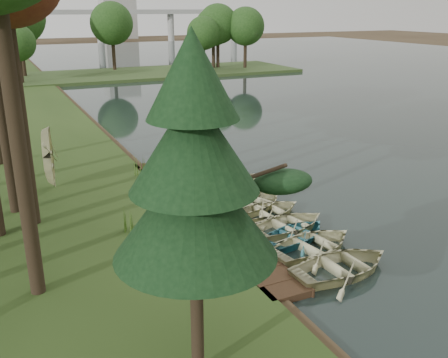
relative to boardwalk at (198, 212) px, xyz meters
name	(u,v)px	position (x,y,z in m)	size (l,w,h in m)	color
ground	(230,210)	(1.60, 0.00, -0.15)	(300.00, 300.00, 0.00)	#3D2F1D
water	(401,98)	(31.60, 20.00, -0.12)	(130.00, 200.00, 0.05)	#1C2825
boardwalk	(198,212)	(0.00, 0.00, 0.00)	(1.60, 16.00, 0.30)	#342214
peninsula	(124,75)	(9.60, 50.00, 0.08)	(50.00, 14.00, 0.45)	#324820
far_trees	(96,29)	(6.27, 50.00, 6.28)	(45.60, 5.60, 8.80)	black
bridge	(69,16)	(13.91, 120.00, 6.93)	(95.90, 4.00, 8.60)	#A5A5A0
building_a	(117,8)	(31.60, 140.00, 8.85)	(10.00, 8.00, 18.00)	#A5A5A0
rowboat_0	(343,263)	(2.56, -7.20, 0.32)	(2.86, 4.01, 0.83)	#C4C18E
rowboat_1	(313,243)	(2.58, -5.38, 0.30)	(2.76, 3.87, 0.80)	#C4C18E
rowboat_2	(296,233)	(2.57, -4.22, 0.25)	(2.39, 3.35, 0.69)	#2C6E7A
rowboat_3	(289,223)	(2.77, -3.33, 0.28)	(2.63, 3.69, 0.76)	#C4C18E
rowboat_4	(267,209)	(2.72, -1.58, 0.26)	(2.49, 3.48, 0.72)	#C4C18E
rowboat_5	(255,202)	(2.67, -0.56, 0.28)	(2.59, 3.62, 0.75)	#C4C18E
rowboat_6	(244,192)	(2.84, 0.89, 0.22)	(2.23, 3.12, 0.65)	#C4C18E
rowboat_7	(233,182)	(2.90, 2.28, 0.31)	(2.84, 3.97, 0.82)	#C4C18E
rowboat_8	(217,176)	(2.61, 3.58, 0.30)	(2.76, 3.87, 0.80)	#C4C18E
rowboat_9	(204,169)	(2.42, 4.97, 0.31)	(2.84, 3.98, 0.82)	#C4C18E
stored_rowboat	(53,181)	(-5.56, 5.97, 0.47)	(2.21, 3.10, 0.64)	#C4C18E
pine_tree	(194,171)	(-4.14, -9.95, 5.50)	(3.80, 3.80, 8.42)	black
reeds_0	(126,220)	(-3.58, -0.96, 0.69)	(0.60, 0.60, 1.08)	#3F661E
reeds_1	(150,175)	(-1.00, 4.08, 0.72)	(0.60, 0.60, 1.15)	#3F661E
reeds_2	(157,191)	(-1.33, 1.95, 0.62)	(0.60, 0.60, 0.94)	#3F661E
reeds_3	(140,166)	(-1.00, 5.84, 0.71)	(0.60, 0.60, 1.12)	#3F661E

